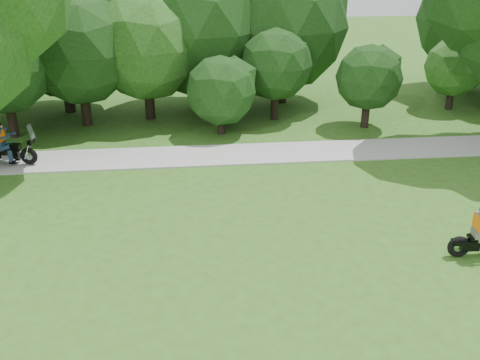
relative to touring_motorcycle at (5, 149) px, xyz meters
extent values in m
plane|color=#345618|center=(9.39, -7.86, -0.64)|extent=(100.00, 100.00, 0.00)
cube|color=#969691|center=(9.39, 0.14, -0.61)|extent=(60.00, 2.20, 0.06)
cylinder|color=black|center=(2.19, 4.63, 0.26)|extent=(0.44, 0.44, 1.80)
sphere|color=black|center=(2.19, 4.63, 2.69)|extent=(4.71, 4.71, 4.71)
cylinder|color=black|center=(5.00, 5.33, 0.24)|extent=(0.45, 0.45, 1.77)
sphere|color=#1B4513|center=(5.00, 5.33, 2.75)|extent=(4.99, 4.99, 4.99)
cylinder|color=black|center=(8.16, 2.81, -0.19)|extent=(0.35, 0.35, 0.91)
sphere|color=black|center=(8.16, 2.81, 1.24)|extent=(3.00, 3.00, 3.00)
cylinder|color=black|center=(10.79, 4.66, 0.10)|extent=(0.37, 0.37, 1.48)
sphere|color=black|center=(10.79, 4.66, 1.92)|extent=(3.34, 3.34, 3.34)
cylinder|color=black|center=(7.21, 6.81, 0.26)|extent=(0.52, 0.52, 1.80)
sphere|color=black|center=(7.21, 6.81, 3.25)|extent=(6.44, 6.44, 6.44)
cylinder|color=black|center=(19.69, 5.37, -0.07)|extent=(0.34, 0.34, 1.15)
sphere|color=#1B4513|center=(19.69, 5.37, 1.45)|extent=(2.89, 2.89, 2.89)
cylinder|color=black|center=(14.62, 3.02, 0.01)|extent=(0.34, 0.34, 1.30)
sphere|color=black|center=(14.62, 3.02, 1.60)|extent=(2.89, 2.89, 2.89)
cylinder|color=black|center=(11.62, 7.48, 0.26)|extent=(0.52, 0.52, 1.80)
sphere|color=black|center=(11.62, 7.48, 3.21)|extent=(6.31, 6.31, 6.31)
cylinder|color=black|center=(-0.64, 3.30, 0.21)|extent=(0.39, 0.39, 1.71)
sphere|color=black|center=(-0.64, 3.30, 2.33)|extent=(3.89, 3.89, 3.89)
cylinder|color=black|center=(1.04, 6.87, 0.26)|extent=(0.51, 0.51, 1.80)
sphere|color=black|center=(1.04, 6.87, 3.16)|extent=(6.15, 6.15, 6.15)
cylinder|color=black|center=(22.29, 8.65, 0.26)|extent=(0.52, 0.52, 1.80)
sphere|color=black|center=(22.29, 8.65, 3.24)|extent=(6.40, 6.40, 6.40)
torus|color=black|center=(13.60, -7.83, -0.34)|extent=(0.62, 0.21, 0.61)
cube|color=black|center=(14.16, -7.86, -0.30)|extent=(1.07, 0.27, 0.28)
cube|color=black|center=(14.05, -7.85, -0.07)|extent=(0.47, 0.30, 0.09)
cube|color=#5B5E4C|center=(14.05, -7.85, 0.05)|extent=(0.28, 0.34, 0.21)
torus|color=black|center=(0.84, -0.16, -0.26)|extent=(0.68, 0.31, 0.65)
cube|color=black|center=(-0.04, 0.01, -0.21)|extent=(1.07, 0.42, 0.30)
cube|color=silver|center=(0.10, -0.02, -0.21)|extent=(0.50, 0.40, 0.37)
cube|color=black|center=(0.33, -0.06, 0.07)|extent=(0.53, 0.37, 0.24)
cube|color=black|center=(-0.16, 0.03, 0.03)|extent=(0.53, 0.39, 0.09)
cylinder|color=silver|center=(0.88, -0.17, 0.07)|extent=(0.37, 0.11, 0.84)
cylinder|color=silver|center=(1.03, -0.20, 0.47)|extent=(0.15, 0.59, 0.03)
cube|color=navy|center=(-0.16, 0.03, 0.16)|extent=(0.34, 0.40, 0.22)
camera|label=1|loc=(6.67, -19.20, 6.88)|focal=40.00mm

